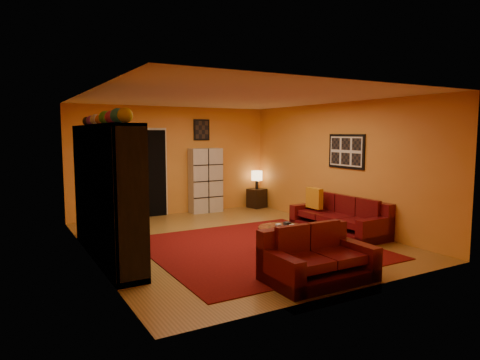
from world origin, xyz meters
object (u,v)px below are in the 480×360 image
loveseat (315,259)px  side_table (257,198)px  entertainment_unit (105,192)px  coffee_table (282,230)px  table_lamp (257,176)px  sofa (341,219)px  bowl_chair (116,220)px  storage_cabinet (206,180)px  tv (109,196)px

loveseat → side_table: (2.29, 5.15, -0.04)m
entertainment_unit → coffee_table: size_ratio=3.70×
table_lamp → side_table: bearing=0.0°
sofa → table_lamp: 3.35m
entertainment_unit → coffee_table: 2.92m
coffee_table → bowl_chair: size_ratio=1.22×
storage_cabinet → bowl_chair: 2.91m
bowl_chair → coffee_table: bearing=-50.4°
coffee_table → sofa: bearing=15.9°
sofa → entertainment_unit: bearing=170.9°
entertainment_unit → side_table: bearing=31.3°
sofa → loveseat: size_ratio=1.42×
loveseat → bowl_chair: bearing=24.3°
tv → sofa: (4.36, -0.59, -0.70)m
tv → coffee_table: size_ratio=1.13×
tv → table_lamp: size_ratio=1.92×
entertainment_unit → table_lamp: 5.27m
storage_cabinet → table_lamp: bearing=-2.2°
sofa → side_table: bearing=86.7°
tv → sofa: tv is taller
tv → side_table: 5.26m
entertainment_unit → table_lamp: entertainment_unit is taller
side_table → tv: bearing=-148.7°
coffee_table → entertainment_unit: bearing=157.6°
tv → loveseat: size_ratio=0.63×
tv → loveseat: bearing=-138.4°
entertainment_unit → storage_cabinet: bearing=42.6°
loveseat → storage_cabinet: (0.83, 5.22, 0.51)m
entertainment_unit → coffee_table: entertainment_unit is taller
bowl_chair → side_table: bowl_chair is taller
loveseat → tv: bearing=42.1°
entertainment_unit → coffee_table: bearing=-22.4°
entertainment_unit → sofa: bearing=-7.4°
entertainment_unit → side_table: (4.50, 2.73, -0.80)m
entertainment_unit → storage_cabinet: entertainment_unit is taller
side_table → bowl_chair: bearing=-162.8°
side_table → table_lamp: size_ratio=1.05×
sofa → side_table: 3.30m
tv → bowl_chair: bearing=-16.8°
storage_cabinet → side_table: (1.46, -0.07, -0.55)m
sofa → tv: bearing=170.5°
tv → coffee_table: tv is taller
tv → storage_cabinet: bearing=-47.1°
bowl_chair → table_lamp: bearing=17.2°
sofa → coffee_table: size_ratio=2.54×
entertainment_unit → sofa: entertainment_unit is taller
tv → storage_cabinet: size_ratio=0.57×
side_table → entertainment_unit: bearing=-148.7°
sofa → bowl_chair: size_ratio=3.08×
sofa → coffee_table: 1.86m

